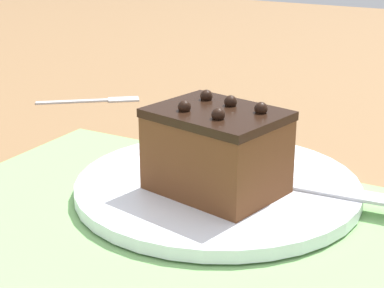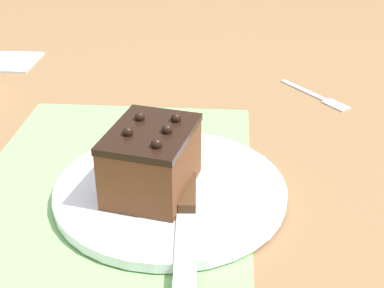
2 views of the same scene
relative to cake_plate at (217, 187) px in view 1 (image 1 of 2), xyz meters
name	(u,v)px [view 1 (image 1 of 2)]	position (x,y,z in m)	size (l,w,h in m)	color
ground_plane	(163,222)	(-0.02, -0.07, -0.01)	(3.00, 3.00, 0.00)	olive
placemat_woven	(163,220)	(-0.02, -0.07, -0.01)	(0.46, 0.34, 0.00)	#7AB266
cake_plate	(217,187)	(0.00, 0.00, 0.00)	(0.28, 0.28, 0.01)	white
chocolate_cake	(217,150)	(0.01, -0.02, 0.05)	(0.13, 0.11, 0.09)	brown
serving_knife	(285,179)	(0.06, 0.02, 0.01)	(0.21, 0.03, 0.01)	#472D19
dessert_fork	(97,100)	(-0.31, 0.22, -0.01)	(0.13, 0.11, 0.01)	#B7BABF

